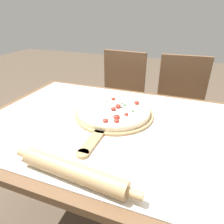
{
  "coord_description": "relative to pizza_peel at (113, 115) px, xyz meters",
  "views": [
    {
      "loc": [
        0.25,
        -0.76,
        1.21
      ],
      "look_at": [
        -0.05,
        0.05,
        0.77
      ],
      "focal_mm": 32.0,
      "sensor_mm": 36.0,
      "label": 1
    }
  ],
  "objects": [
    {
      "name": "chair_left",
      "position": [
        -0.21,
        0.75,
        -0.22
      ],
      "size": [
        0.43,
        0.43,
        0.9
      ],
      "rotation": [
        0.0,
        0.0,
        -0.08
      ],
      "color": "brown",
      "rests_on": "ground_plane"
    },
    {
      "name": "rolling_pin",
      "position": [
        0.03,
        -0.43,
        0.02
      ],
      "size": [
        0.45,
        0.09,
        0.06
      ],
      "rotation": [
        0.0,
        0.0,
        -0.08
      ],
      "color": "tan",
      "rests_on": "towel_cloth"
    },
    {
      "name": "pizza_peel",
      "position": [
        0.0,
        0.0,
        0.0
      ],
      "size": [
        0.39,
        0.56,
        0.01
      ],
      "color": "tan",
      "rests_on": "towel_cloth"
    },
    {
      "name": "dining_table",
      "position": [
        0.05,
        -0.06,
        -0.11
      ],
      "size": [
        1.35,
        0.9,
        0.74
      ],
      "color": "brown",
      "rests_on": "ground_plane"
    },
    {
      "name": "chair_right",
      "position": [
        0.3,
        0.75,
        -0.22
      ],
      "size": [
        0.42,
        0.42,
        0.9
      ],
      "rotation": [
        0.0,
        0.0,
        0.05
      ],
      "color": "brown",
      "rests_on": "ground_plane"
    },
    {
      "name": "towel_cloth",
      "position": [
        0.05,
        -0.06,
        -0.01
      ],
      "size": [
        1.27,
        0.82,
        0.0
      ],
      "color": "silver",
      "rests_on": "dining_table"
    },
    {
      "name": "pizza",
      "position": [
        0.0,
        0.02,
        0.02
      ],
      "size": [
        0.36,
        0.36,
        0.04
      ],
      "color": "beige",
      "rests_on": "pizza_peel"
    }
  ]
}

